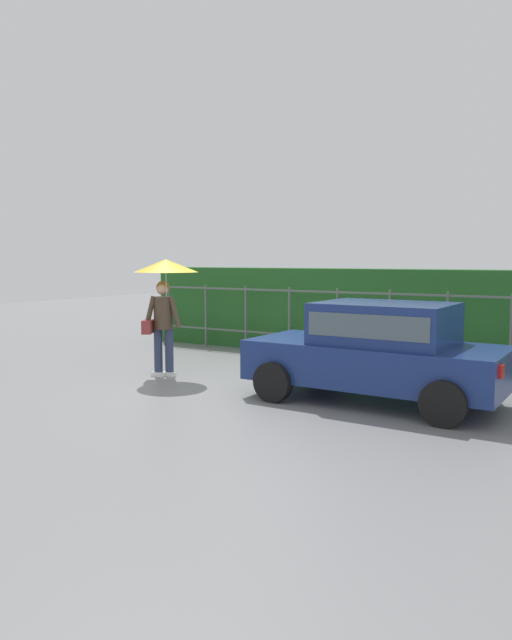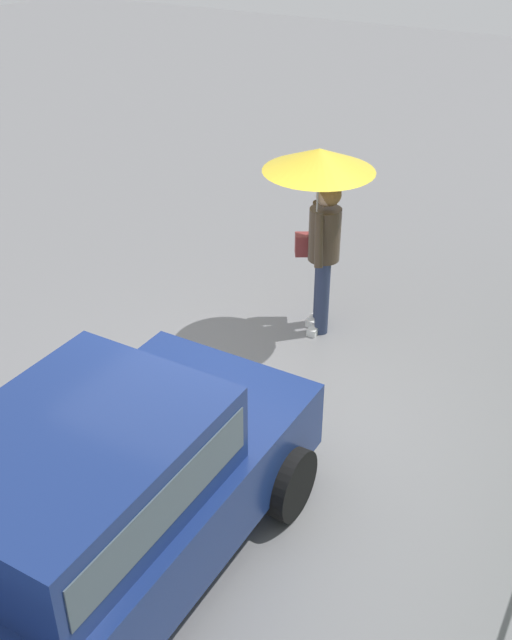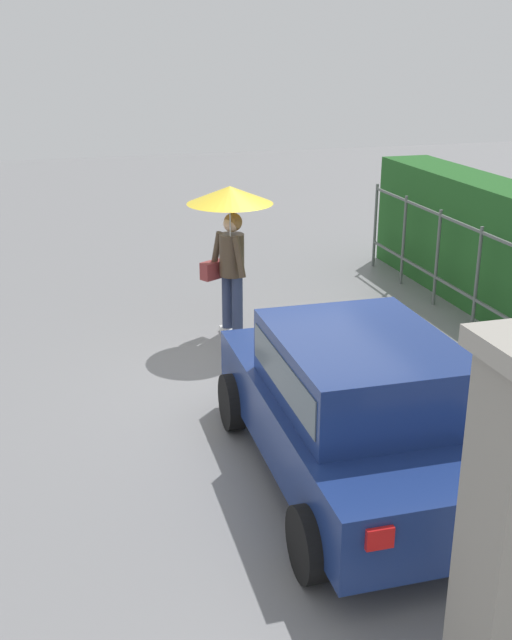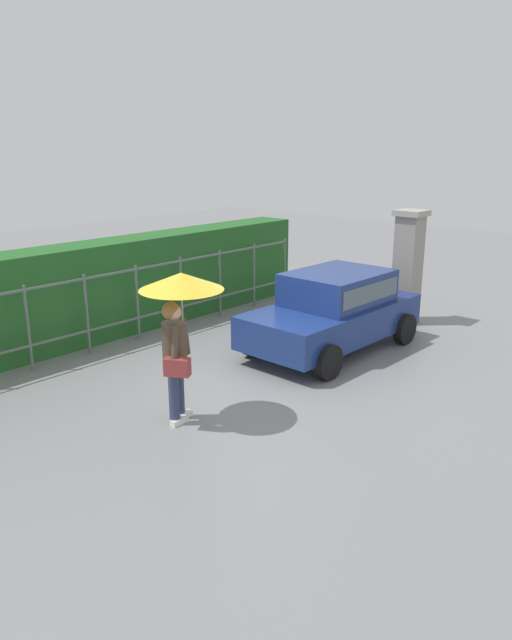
{
  "view_description": "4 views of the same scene",
  "coord_description": "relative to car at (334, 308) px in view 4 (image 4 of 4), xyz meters",
  "views": [
    {
      "loc": [
        5.14,
        -8.39,
        2.11
      ],
      "look_at": [
        -0.06,
        0.06,
        1.11
      ],
      "focal_mm": 33.82,
      "sensor_mm": 36.0,
      "label": 1
    },
    {
      "loc": [
        4.81,
        2.83,
        4.5
      ],
      "look_at": [
        -0.09,
        0.09,
        1.11
      ],
      "focal_mm": 42.54,
      "sensor_mm": 36.0,
      "label": 2
    },
    {
      "loc": [
        7.8,
        -2.53,
        3.88
      ],
      "look_at": [
        -0.03,
        -0.3,
        0.89
      ],
      "focal_mm": 42.84,
      "sensor_mm": 36.0,
      "label": 3
    },
    {
      "loc": [
        -6.91,
        -6.04,
        3.74
      ],
      "look_at": [
        0.03,
        0.16,
        1.0
      ],
      "focal_mm": 33.57,
      "sensor_mm": 36.0,
      "label": 4
    }
  ],
  "objects": [
    {
      "name": "ground_plane",
      "position": [
        -2.08,
        -0.03,
        -0.8
      ],
      "size": [
        40.0,
        40.0,
        0.0
      ],
      "primitive_type": "plane",
      "color": "slate"
    },
    {
      "name": "hedge_row",
      "position": [
        -2.09,
        3.94,
        0.15
      ],
      "size": [
        10.12,
        0.9,
        1.9
      ],
      "primitive_type": "cube",
      "color": "#235B23",
      "rests_on": "ground"
    },
    {
      "name": "gate_pillar",
      "position": [
        2.56,
        -0.11,
        0.44
      ],
      "size": [
        0.6,
        0.6,
        2.42
      ],
      "color": "gray",
      "rests_on": "ground"
    },
    {
      "name": "pedestrian",
      "position": [
        -3.93,
        -0.17,
        0.84
      ],
      "size": [
        1.14,
        1.14,
        2.11
      ],
      "rotation": [
        0.0,
        0.0,
        -1.05
      ],
      "color": "#2D3856",
      "rests_on": "ground"
    },
    {
      "name": "fence_section",
      "position": [
        -2.09,
        3.2,
        0.02
      ],
      "size": [
        9.17,
        0.05,
        1.5
      ],
      "color": "#59605B",
      "rests_on": "ground"
    },
    {
      "name": "car",
      "position": [
        0.0,
        0.0,
        0.0
      ],
      "size": [
        3.76,
        1.91,
        1.48
      ],
      "rotation": [
        0.0,
        0.0,
        3.12
      ],
      "color": "navy",
      "rests_on": "ground"
    }
  ]
}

